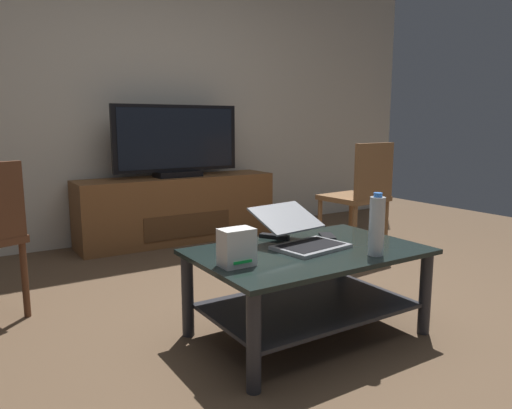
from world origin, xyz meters
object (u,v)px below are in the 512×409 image
at_px(laptop, 301,235).
at_px(dining_chair, 361,192).
at_px(router_box, 237,247).
at_px(tv_remote, 274,236).
at_px(water_bottle_near, 377,226).
at_px(television, 177,143).
at_px(cell_phone, 327,236).
at_px(coffee_table, 307,276).
at_px(media_cabinet, 178,209).

bearing_deg(laptop, dining_chair, 34.69).
bearing_deg(router_box, tv_remote, 37.85).
bearing_deg(water_bottle_near, dining_chair, 47.66).
bearing_deg(router_box, television, 72.73).
distance_m(water_bottle_near, tv_remote, 0.59).
xyz_separation_m(cell_phone, tv_remote, (-0.26, 0.13, 0.01)).
xyz_separation_m(dining_chair, router_box, (-1.77, -1.04, 0.02)).
height_order(dining_chair, router_box, dining_chair).
xyz_separation_m(coffee_table, media_cabinet, (0.25, 2.18, -0.01)).
bearing_deg(water_bottle_near, laptop, 120.58).
distance_m(media_cabinet, television, 0.59).
height_order(router_box, water_bottle_near, water_bottle_near).
xyz_separation_m(media_cabinet, laptop, (-0.24, -2.11, 0.21)).
bearing_deg(media_cabinet, coffee_table, -96.64).
bearing_deg(dining_chair, router_box, -149.54).
distance_m(television, dining_chair, 1.64).
bearing_deg(tv_remote, media_cabinet, 49.04).
bearing_deg(television, laptop, -96.65).
distance_m(laptop, water_bottle_near, 0.39).
relative_size(media_cabinet, tv_remote, 11.09).
height_order(cell_phone, tv_remote, tv_remote).
xyz_separation_m(water_bottle_near, cell_phone, (0.05, 0.40, -0.14)).
height_order(coffee_table, dining_chair, dining_chair).
relative_size(media_cabinet, television, 1.55).
xyz_separation_m(coffee_table, water_bottle_near, (0.20, -0.25, 0.28)).
distance_m(television, water_bottle_near, 2.43).
bearing_deg(cell_phone, laptop, -133.35).
distance_m(media_cabinet, router_box, 2.35).
distance_m(coffee_table, water_bottle_near, 0.43).
distance_m(router_box, water_bottle_near, 0.67).
xyz_separation_m(television, dining_chair, (1.08, -1.18, -0.37)).
bearing_deg(coffee_table, water_bottle_near, -51.29).
relative_size(water_bottle_near, tv_remote, 1.85).
bearing_deg(dining_chair, tv_remote, -152.17).
bearing_deg(laptop, television, 83.35).
height_order(router_box, cell_phone, router_box).
bearing_deg(laptop, router_box, -164.42).
bearing_deg(cell_phone, router_box, -134.68).
xyz_separation_m(laptop, router_box, (-0.44, -0.12, 0.02)).
distance_m(coffee_table, tv_remote, 0.32).
height_order(television, router_box, television).
bearing_deg(media_cabinet, dining_chair, -48.05).
xyz_separation_m(television, laptop, (-0.24, -2.09, -0.38)).
height_order(coffee_table, media_cabinet, media_cabinet).
xyz_separation_m(media_cabinet, television, (0.00, -0.02, 0.59)).
bearing_deg(television, cell_phone, -90.04).
relative_size(coffee_table, router_box, 6.77).
relative_size(coffee_table, laptop, 2.44).
bearing_deg(tv_remote, television, 48.95).
bearing_deg(coffee_table, laptop, 81.65).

